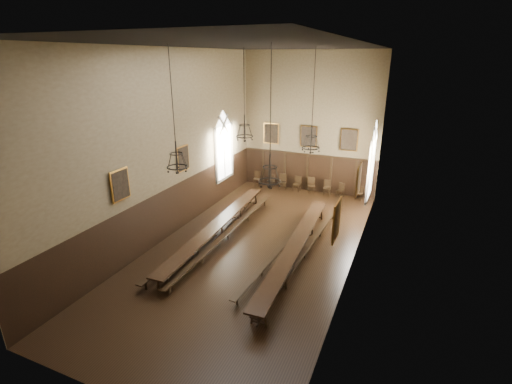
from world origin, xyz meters
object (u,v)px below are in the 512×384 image
Objects in this scene: chair_4 at (311,188)px; chandelier_back_right at (311,142)px; table_left at (218,231)px; chair_3 at (297,187)px; table_right at (295,251)px; bench_left_outer at (205,235)px; chandelier_front_right at (270,172)px; chair_0 at (257,181)px; bench_right_outer at (305,252)px; chair_7 at (359,196)px; chandelier_back_left at (245,131)px; chair_5 at (327,191)px; chandelier_front_left at (177,159)px; chair_1 at (271,183)px; chair_6 at (340,193)px; chair_2 at (283,184)px; bench_left_inner at (228,235)px; bench_right_inner at (282,249)px.

chandelier_back_right is (1.37, -5.94, 4.46)m from chair_4.
table_left is 8.38m from chair_3.
bench_left_outer is (-4.62, -0.04, -0.13)m from table_right.
chandelier_front_right reaches higher than chair_4.
chair_0 is at bearing -174.86° from chair_3.
bench_right_outer is 8.81m from chair_4.
bench_left_outer is 2.09× the size of chandelier_front_right.
table_right is 2.23× the size of chandelier_back_right.
bench_right_outer is at bearing -84.53° from chair_7.
chandelier_back_left is at bearing 147.81° from bench_right_outer.
chandelier_front_left is at bearing -113.29° from chair_5.
chair_7 is at bearing 4.99° from chair_1.
chair_1 is 0.98× the size of chair_6.
chair_4 is at bearing -4.95° from chair_0.
chandelier_back_right is at bearing -93.79° from chair_5.
bench_right_outer is at bearing -54.41° from chair_1.
chair_1 is 8.52m from chandelier_back_right.
table_right is at bearing -96.57° from chair_4.
chair_1 is (0.09, 8.78, -0.01)m from bench_left_outer.
chair_2 is 5.15m from chair_7.
bench_left_inner is 8.30m from chair_3.
chair_4 is at bearing 71.50° from bench_left_outer.
chair_5 is 7.35m from chandelier_back_right.
table_right is at bearing -84.11° from chandelier_back_right.
chair_0 is at bearing 161.74° from chair_2.
chandelier_front_right is at bearing -85.97° from chair_7.
chair_1 is at bearing -167.65° from chair_7.
chair_1 is (-0.35, 8.30, -0.14)m from table_left.
bench_right_outer is at bearing -2.64° from table_left.
chair_0 is 4.99m from chair_5.
chandelier_front_left is (-4.02, -2.77, 4.50)m from table_right.
chandelier_back_left is (0.75, -5.89, 4.76)m from chair_1.
chandelier_front_left is (-4.40, -3.01, 4.61)m from bench_right_outer.
bench_right_outer is 2.21× the size of chandelier_front_right.
bench_left_inner is 9.70m from chair_7.
bench_left_inner is at bearing -78.13° from chair_1.
chair_7 is at bearing 75.45° from bench_right_inner.
chandelier_front_right is at bearing -92.51° from chair_2.
chair_6 is at bearing 88.08° from table_right.
table_right is (4.18, -0.44, -0.01)m from table_left.
bench_left_outer is at bearing -115.37° from chair_2.
chair_7 reaches higher than bench_left_inner.
chair_1 is 3.95m from chair_5.
bench_right_outer is 10.00× the size of chair_2.
chandelier_back_right is at bearing -79.20° from chair_2.
chandelier_back_left is at bearing 73.72° from bench_left_outer.
chair_6 is (-0.09, 8.44, -0.02)m from bench_right_outer.
table_right is at bearing -56.99° from chair_1.
table_right reaches higher than bench_right_outer.
chair_5 is at bearing 93.82° from table_right.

